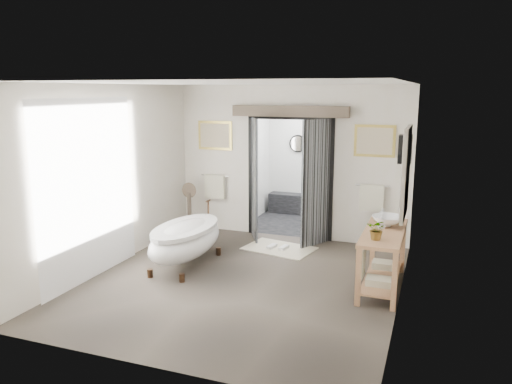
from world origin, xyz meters
TOP-DOWN VIEW (x-y plane):
  - ground_plane at (0.00, 0.00)m, footprint 5.00×5.00m
  - room_shell at (-0.04, -0.11)m, footprint 4.52×5.02m
  - shower_room at (0.00, 3.99)m, footprint 2.22×2.01m
  - back_wall_dressing at (0.00, 2.32)m, footprint 3.82×0.77m
  - clawfoot_tub at (-1.11, 0.33)m, footprint 0.83×1.86m
  - vanity at (1.95, 0.47)m, footprint 0.57×1.60m
  - pedestal_mirror at (-1.91, 2.00)m, footprint 0.31×0.20m
  - rug at (0.05, 1.68)m, footprint 1.33×1.02m
  - slippers at (0.03, 1.67)m, footprint 0.37×0.26m
  - basin at (2.00, 0.74)m, footprint 0.53×0.53m
  - plant at (1.93, 0.02)m, footprint 0.30×0.27m
  - soap_bottle_a at (1.92, 0.63)m, footprint 0.12×0.12m
  - soap_bottle_b at (1.88, 1.14)m, footprint 0.17×0.17m

SIDE VIEW (x-z plane):
  - ground_plane at x=0.00m, z-range 0.00..0.00m
  - rug at x=0.05m, z-range 0.00..0.01m
  - slippers at x=0.03m, z-range 0.01..0.06m
  - pedestal_mirror at x=-1.91m, z-range -0.07..0.96m
  - clawfoot_tub at x=-1.11m, z-range -0.01..0.90m
  - vanity at x=1.95m, z-range 0.08..0.93m
  - shower_room at x=0.00m, z-range -0.35..2.16m
  - basin at x=2.00m, z-range 0.85..1.01m
  - soap_bottle_b at x=1.88m, z-range 0.85..1.03m
  - soap_bottle_a at x=1.92m, z-range 0.85..1.05m
  - plant at x=1.93m, z-range 0.85..1.14m
  - back_wall_dressing at x=0.00m, z-range 0.30..2.82m
  - room_shell at x=-0.04m, z-range 0.40..3.31m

